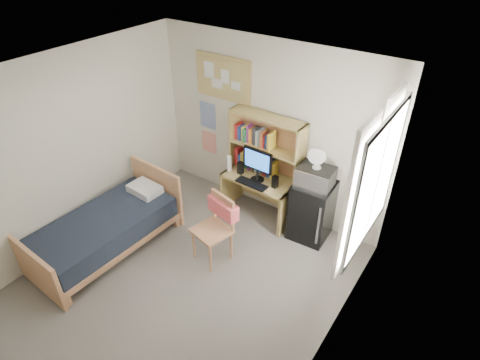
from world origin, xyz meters
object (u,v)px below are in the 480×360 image
Objects in this scene: desk_chair at (212,230)px; microwave at (315,177)px; monitor at (258,165)px; bed at (106,233)px; speaker_right at (275,182)px; speaker_left at (240,168)px; bulletin_board at (223,78)px; mini_fridge at (312,210)px; desk_fan at (318,158)px; desk at (259,197)px.

microwave reaches higher than desk_chair.
monitor reaches higher than microwave.
bed is 4.11× the size of microwave.
desk_chair reaches higher than speaker_right.
microwave is (1.15, 0.05, 0.25)m from speaker_left.
bulletin_board is 1.07× the size of mini_fridge.
desk_fan is at bearing 9.94° from speaker_right.
desk is at bearing 178.52° from mini_fridge.
desk_chair is (-0.01, -1.13, 0.14)m from desk.
speaker_right is at bearing -11.31° from desk.
bulletin_board is 5.06× the size of speaker_left.
mini_fridge reaches higher than bed.
bulletin_board is at bearing 133.68° from desk_chair.
desk_fan is at bearing 2.45° from desk.
desk_fan is (0.55, 0.07, 0.53)m from speaker_right.
speaker_left reaches higher than speaker_right.
mini_fridge is 4.74× the size of speaker_left.
desk_fan reaches higher than desk_chair.
speaker_left is at bearing 180.00° from monitor.
monitor is (0.01, 1.07, 0.44)m from desk_chair.
bulletin_board reaches higher than desk_fan.
desk_fan reaches higher than speaker_right.
desk is 1.22× the size of mini_fridge.
microwave reaches higher than speaker_right.
monitor reaches higher than bed.
monitor is at bearing -22.63° from bulletin_board.
desk is at bearing -18.94° from bulletin_board.
desk_chair is 5.13× the size of speaker_left.
mini_fridge is (1.68, -0.26, -1.48)m from bulletin_board.
monitor reaches higher than desk_chair.
speaker_left is 0.65× the size of desk_fan.
desk_chair is at bearing -88.25° from monitor.
desk is 0.53m from speaker_left.
bulletin_board is 0.50× the size of bed.
desk_chair is 1.52m from microwave.
bed is at bearing -143.06° from mini_fridge.
monitor is at bearing 55.83° from bed.
mini_fridge is 0.85m from desk_fan.
speaker_left is 1.18m from microwave.
desk_fan is (0.00, 0.00, 0.28)m from microwave.
speaker_left is at bearing -32.26° from bulletin_board.
bulletin_board is 2.18m from desk_chair.
speaker_left is (0.53, -0.33, -1.16)m from bulletin_board.
microwave is (0.00, -0.02, 0.57)m from mini_fridge.
desk_fan reaches higher than microwave.
monitor is 0.34m from speaker_left.
monitor is (0.83, -0.34, -1.00)m from bulletin_board.
desk_fan reaches higher than speaker_left.
speaker_right is at bearing 49.87° from bed.
microwave reaches higher than bed.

